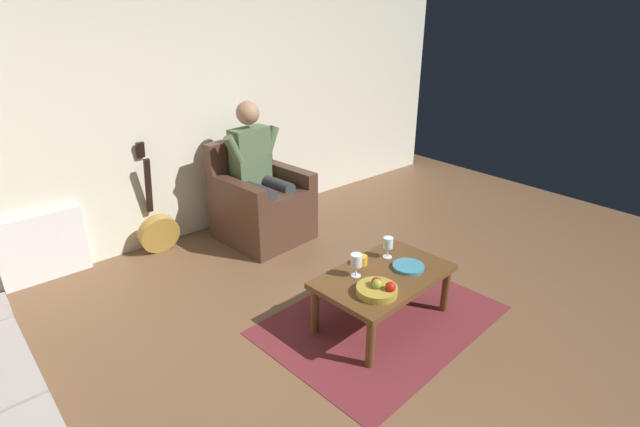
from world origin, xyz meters
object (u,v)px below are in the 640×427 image
Objects in this scene: wine_glass_near at (388,244)px; decorative_dish at (408,267)px; armchair at (261,205)px; guitar at (158,229)px; candle_jar at (362,260)px; person_seated at (259,167)px; wine_glass_far at (356,262)px; fruit_bowl at (378,289)px; coffee_table at (384,280)px.

decorative_dish is at bearing 88.20° from wine_glass_near.
guitar is (0.90, -0.36, -0.12)m from armchair.
wine_glass_near is at bearing -91.80° from decorative_dish.
candle_jar is at bearing -50.08° from decorative_dish.
armchair is 0.38m from person_seated.
wine_glass_far is 0.62× the size of fruit_bowl.
wine_glass_near is (-0.07, 1.58, 0.17)m from armchair.
guitar reaches higher than fruit_bowl.
wine_glass_far is at bearing 107.10° from guitar.
fruit_bowl reaches higher than decorative_dish.
person_seated is 1.09m from guitar.
guitar reaches higher than armchair.
wine_glass_near is (-0.07, 1.58, -0.22)m from person_seated.
wine_glass_near is 0.23m from decorative_dish.
fruit_bowl is at bearing 73.71° from person_seated.
wine_glass_near reaches higher than decorative_dish.
armchair is 5.86× the size of wine_glass_near.
guitar is at bearing -68.21° from candle_jar.
wine_glass_far is at bearing -100.84° from fruit_bowl.
wine_glass_near is (-0.98, 1.94, 0.28)m from guitar.
decorative_dish is at bearing 86.25° from armchair.
armchair is at bearing -100.35° from fruit_bowl.
armchair is at bearing -95.43° from candle_jar.
person_seated is at bearing -87.28° from wine_glass_near.
coffee_table is at bearing -146.84° from fruit_bowl.
candle_jar is (-0.76, 1.89, 0.20)m from guitar.
coffee_table is at bearing -17.62° from decorative_dish.
wine_glass_near is 0.72× the size of decorative_dish.
candle_jar is (-0.15, -0.09, -0.08)m from wine_glass_far.
wine_glass_far is 0.19m from candle_jar.
wine_glass_near is at bearing 86.78° from person_seated.
decorative_dish is at bearing 86.25° from person_seated.
armchair is 12.48× the size of candle_jar.
wine_glass_far is (0.37, 0.04, 0.00)m from wine_glass_near.
armchair reaches higher than fruit_bowl.
coffee_table is 3.69× the size of fruit_bowl.
person_seated is 4.86× the size of fruit_bowl.
wine_glass_far reaches higher than wine_glass_near.
wine_glass_far is at bearing 73.79° from person_seated.
wine_glass_far is at bearing -25.02° from decorative_dish.
candle_jar is (0.15, 1.53, -0.29)m from person_seated.
fruit_bowl is 0.39m from candle_jar.
armchair is 1.65m from wine_glass_far.
fruit_bowl is at bearing 11.48° from decorative_dish.
coffee_table is 0.26m from wine_glass_far.
candle_jar is at bearing -12.17° from wine_glass_near.
person_seated is at bearing -87.80° from decorative_dish.
decorative_dish is at bearing 154.98° from wine_glass_far.
wine_glass_far is 0.41m from decorative_dish.
coffee_table is at bearing 80.03° from person_seated.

